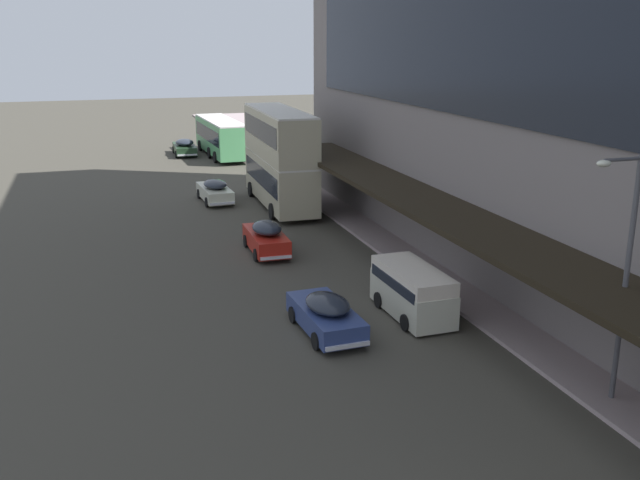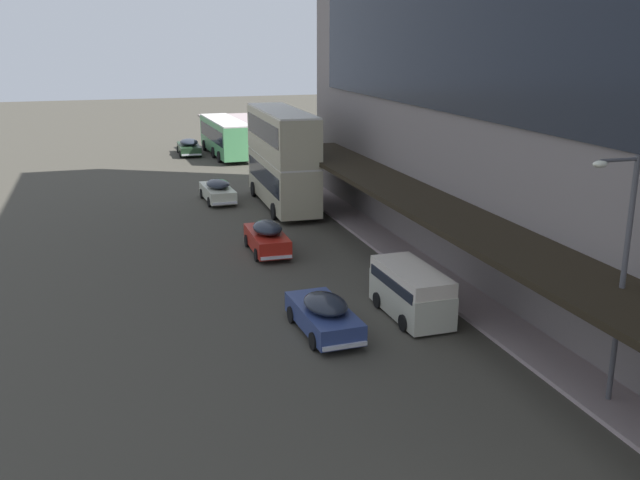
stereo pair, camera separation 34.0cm
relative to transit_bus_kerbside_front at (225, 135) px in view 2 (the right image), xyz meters
The scene contains 8 objects.
transit_bus_kerbside_front is the anchor object (origin of this frame).
transit_bus_kerbside_rear 20.98m from the transit_bus_kerbside_front, 89.83° to the right, with size 2.91×10.34×6.15m.
sedan_trailing_near 18.76m from the transit_bus_kerbside_front, 101.40° to the right, with size 1.94×4.64×1.50m.
sedan_oncoming_rear 30.75m from the transit_bus_kerbside_front, 95.91° to the right, with size 1.79×4.39×1.68m.
sedan_trailing_mid 3.71m from the transit_bus_kerbside_front, 152.76° to the left, with size 2.09×4.98×1.49m.
sedan_lead_mid 41.20m from the transit_bus_kerbside_front, 94.77° to the right, with size 1.99×4.50×1.49m.
vw_van 40.37m from the transit_bus_kerbside_front, 89.58° to the right, with size 1.98×4.59×1.96m.
street_lamp 48.68m from the transit_bus_kerbside_front, 86.49° to the right, with size 1.50×0.28×7.32m.
Camera 2 is at (-6.85, -9.31, 10.58)m, focal length 40.00 mm.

